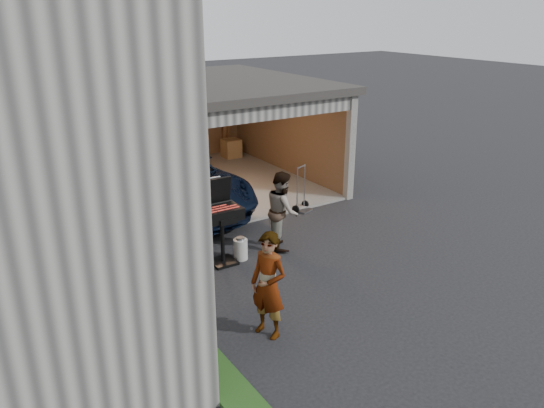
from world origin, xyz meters
The scene contains 10 objects.
ground centered at (0.00, 0.00, 0.00)m, with size 80.00×80.00×0.00m, color black.
groundcover_strip centered at (-2.25, -1.00, 0.03)m, with size 0.50×8.00×0.06m, color #193814.
garage centered at (0.76, 6.79, 1.87)m, with size 6.80×6.30×2.90m.
minivan centered at (-0.29, 5.30, 0.72)m, with size 2.38×5.16×1.43m, color black.
woman centered at (-1.14, -0.50, 0.84)m, with size 0.61×0.40×1.68m, color #CAE5FF.
man centered at (0.80, 2.02, 0.82)m, with size 0.79×0.62×1.63m, color #4D211E.
bbq_grill centered at (-0.60, 2.04, 0.98)m, with size 0.74×0.65×1.65m.
propane_tank centered at (-0.22, 1.98, 0.21)m, with size 0.28×0.28×0.42m, color beige.
plywood_panel centered at (-2.34, 0.87, 0.53)m, with size 0.05×0.97×1.08m, color brown.
hand_truck centered at (2.37, 3.47, 0.22)m, with size 0.52×0.47×1.15m.
Camera 1 is at (-4.85, -6.36, 4.71)m, focal length 35.00 mm.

